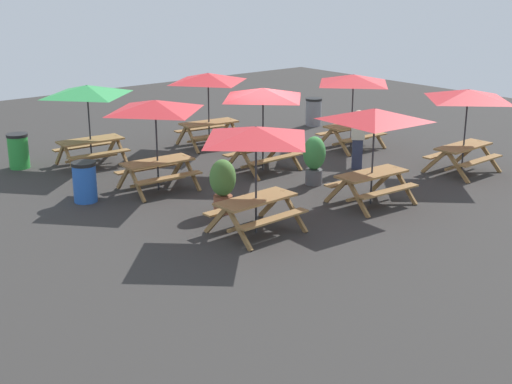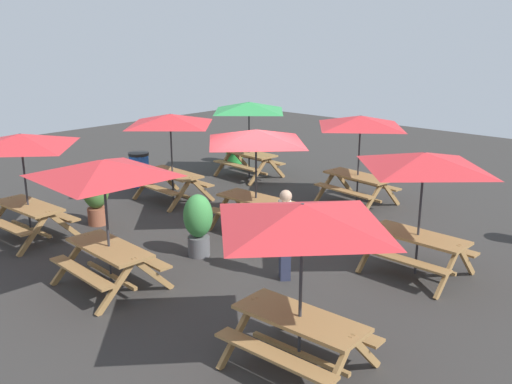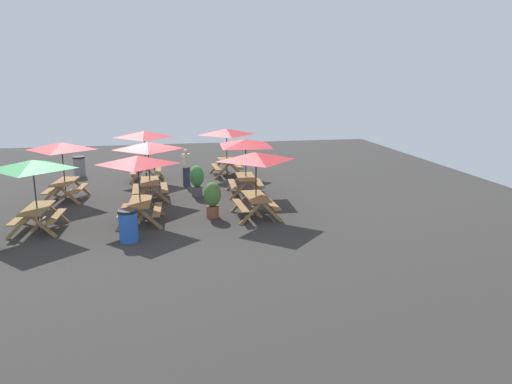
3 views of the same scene
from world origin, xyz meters
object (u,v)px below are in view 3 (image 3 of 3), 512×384
at_px(picnic_table_6, 246,147).
at_px(potted_plant_0, 212,198).
at_px(picnic_table_1, 148,150).
at_px(trash_bin_blue, 128,226).
at_px(picnic_table_3, 227,135).
at_px(picnic_table_0, 33,170).
at_px(person_standing, 186,166).
at_px(picnic_table_5, 62,150).
at_px(picnic_table_2, 256,161).
at_px(potted_plant_1, 197,179).
at_px(picnic_table_4, 144,138).
at_px(picnic_table_7, 138,165).
at_px(trash_bin_gray, 79,166).

bearing_deg(picnic_table_6, potted_plant_0, -25.70).
bearing_deg(picnic_table_1, trash_bin_blue, -7.78).
bearing_deg(picnic_table_3, picnic_table_0, -45.38).
distance_m(picnic_table_0, person_standing, 7.58).
bearing_deg(picnic_table_5, picnic_table_0, 4.47).
xyz_separation_m(picnic_table_2, potted_plant_0, (-0.25, -1.50, -1.29)).
relative_size(picnic_table_0, potted_plant_1, 1.84).
bearing_deg(picnic_table_3, potted_plant_0, -13.75).
bearing_deg(potted_plant_1, potted_plant_0, 5.40).
bearing_deg(person_standing, picnic_table_3, 176.19).
relative_size(picnic_table_1, picnic_table_6, 0.83).
bearing_deg(potted_plant_0, person_standing, -173.17).
relative_size(picnic_table_2, picnic_table_4, 1.00).
bearing_deg(picnic_table_2, picnic_table_0, -90.91).
height_order(picnic_table_7, potted_plant_1, picnic_table_7).
distance_m(picnic_table_6, potted_plant_0, 3.78).
distance_m(picnic_table_5, person_standing, 5.22).
height_order(picnic_table_1, person_standing, picnic_table_1).
xyz_separation_m(picnic_table_0, picnic_table_1, (-3.45, 3.47, 0.00)).
bearing_deg(picnic_table_0, picnic_table_3, 140.45).
bearing_deg(picnic_table_5, potted_plant_1, 92.65).
relative_size(picnic_table_4, trash_bin_blue, 2.38).
relative_size(picnic_table_4, trash_bin_gray, 2.38).
bearing_deg(trash_bin_blue, picnic_table_6, 139.30).
bearing_deg(potted_plant_1, picnic_table_1, -85.12).
bearing_deg(picnic_table_0, trash_bin_gray, -176.45).
bearing_deg(picnic_table_0, picnic_table_1, 138.58).
bearing_deg(picnic_table_5, picnic_table_1, 87.54).
distance_m(picnic_table_1, potted_plant_0, 3.92).
height_order(picnic_table_6, person_standing, picnic_table_6).
bearing_deg(picnic_table_0, picnic_table_6, 119.53).
bearing_deg(picnic_table_1, picnic_table_7, -6.19).
xyz_separation_m(picnic_table_2, person_standing, (-5.38, -2.11, -1.10)).
xyz_separation_m(picnic_table_7, trash_bin_gray, (-8.45, -3.16, -1.49)).
bearing_deg(trash_bin_blue, potted_plant_1, 155.01).
distance_m(picnic_table_3, trash_bin_blue, 10.20).
xyz_separation_m(picnic_table_7, potted_plant_1, (-3.38, 2.14, -1.28)).
relative_size(picnic_table_3, picnic_table_7, 1.00).
distance_m(trash_bin_gray, person_standing, 5.89).
bearing_deg(potted_plant_0, picnic_table_7, -84.98).
relative_size(picnic_table_5, trash_bin_blue, 2.38).
height_order(picnic_table_1, picnic_table_3, same).
height_order(picnic_table_3, picnic_table_7, same).
xyz_separation_m(picnic_table_1, picnic_table_3, (-4.09, 3.64, 0.00)).
xyz_separation_m(trash_bin_gray, potted_plant_1, (5.07, 5.31, 0.21)).
relative_size(trash_bin_gray, potted_plant_0, 0.78).
height_order(picnic_table_4, potted_plant_0, picnic_table_4).
distance_m(picnic_table_1, person_standing, 2.85).
xyz_separation_m(picnic_table_6, person_standing, (-2.02, -2.33, -1.10)).
xyz_separation_m(picnic_table_2, trash_bin_gray, (-8.49, -7.10, -1.49)).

